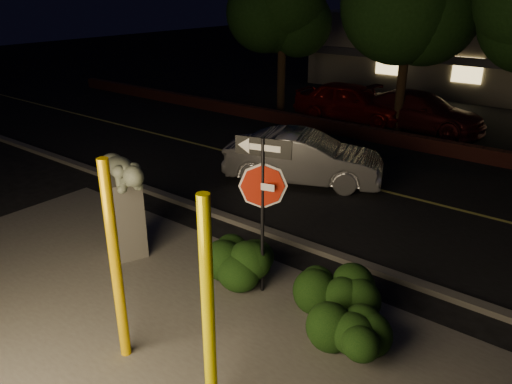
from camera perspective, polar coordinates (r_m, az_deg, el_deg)
ground at (r=17.06m, az=19.16°, el=2.96°), size 90.00×90.00×0.00m
patio at (r=8.52m, az=-8.26°, el=-16.62°), size 14.00×6.00×0.02m
road at (r=14.40m, az=15.08°, el=-0.09°), size 80.00×8.00×0.01m
lane_marking at (r=14.40m, az=15.08°, el=-0.04°), size 80.00×0.12×0.00m
curb at (r=11.03m, az=6.41°, el=-6.30°), size 80.00×0.25×0.12m
brick_wall at (r=18.17m, az=20.66°, el=4.75°), size 40.00×0.35×0.50m
parking_lot at (r=23.58m, az=25.03°, el=7.32°), size 40.00×12.00×0.01m
yellow_pole_left at (r=7.57m, az=-15.77°, el=-7.97°), size 0.16×0.16×3.24m
yellow_pole_right at (r=6.29m, az=-5.46°, el=-13.96°), size 0.16×0.16×3.25m
signpost at (r=8.64m, az=0.77°, el=0.64°), size 0.99×0.30×3.00m
sculpture at (r=10.50m, az=-15.00°, el=-0.25°), size 2.12×1.27×2.31m
hedge_center at (r=9.71m, az=-1.59°, el=-7.57°), size 2.03×1.33×0.97m
hedge_right at (r=9.02m, az=10.22°, el=-10.36°), size 1.57×0.84×1.02m
hedge_far_right at (r=8.11m, az=11.29°, el=-15.20°), size 1.51×1.27×0.90m
silver_sedan at (r=14.52m, az=5.46°, el=3.91°), size 4.77×3.18×1.49m
parked_car_red at (r=21.74m, az=10.81°, el=10.10°), size 4.94×2.31×1.63m
parked_car_darkred at (r=21.06m, az=18.27°, el=8.74°), size 5.22×2.45×1.47m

